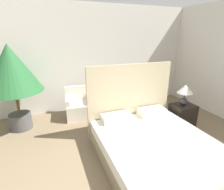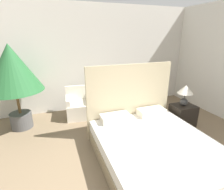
{
  "view_description": "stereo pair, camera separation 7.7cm",
  "coord_description": "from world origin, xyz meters",
  "px_view_note": "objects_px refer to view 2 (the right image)",
  "views": [
    {
      "loc": [
        -1.41,
        -0.76,
        2.11
      ],
      "look_at": [
        0.01,
        2.97,
        0.71
      ],
      "focal_mm": 28.0,
      "sensor_mm": 36.0,
      "label": 1
    },
    {
      "loc": [
        -1.34,
        -0.79,
        2.11
      ],
      "look_at": [
        0.01,
        2.97,
        0.71
      ],
      "focal_mm": 28.0,
      "sensor_mm": 36.0,
      "label": 2
    }
  ],
  "objects_px": {
    "bed": "(153,145)",
    "armchair_near_window_left": "(79,107)",
    "potted_palm": "(12,71)",
    "table_lamp": "(185,92)",
    "nightstand": "(182,116)",
    "armchair_near_window_right": "(116,102)",
    "side_table": "(99,107)"
  },
  "relations": [
    {
      "from": "potted_palm",
      "to": "table_lamp",
      "type": "xyz_separation_m",
      "value": [
        3.57,
        -1.27,
        -0.47
      ]
    },
    {
      "from": "nightstand",
      "to": "bed",
      "type": "bearing_deg",
      "value": -149.7
    },
    {
      "from": "armchair_near_window_left",
      "to": "armchair_near_window_right",
      "type": "relative_size",
      "value": 1.0
    },
    {
      "from": "armchair_near_window_left",
      "to": "nightstand",
      "type": "bearing_deg",
      "value": -27.19
    },
    {
      "from": "armchair_near_window_right",
      "to": "side_table",
      "type": "bearing_deg",
      "value": -172.64
    },
    {
      "from": "nightstand",
      "to": "table_lamp",
      "type": "height_order",
      "value": "table_lamp"
    },
    {
      "from": "bed",
      "to": "nightstand",
      "type": "relative_size",
      "value": 3.95
    },
    {
      "from": "nightstand",
      "to": "table_lamp",
      "type": "distance_m",
      "value": 0.61
    },
    {
      "from": "table_lamp",
      "to": "potted_palm",
      "type": "bearing_deg",
      "value": 160.46
    },
    {
      "from": "table_lamp",
      "to": "side_table",
      "type": "bearing_deg",
      "value": 140.64
    },
    {
      "from": "nightstand",
      "to": "side_table",
      "type": "height_order",
      "value": "nightstand"
    },
    {
      "from": "bed",
      "to": "armchair_near_window_left",
      "type": "height_order",
      "value": "bed"
    },
    {
      "from": "armchair_near_window_right",
      "to": "potted_palm",
      "type": "relative_size",
      "value": 0.41
    },
    {
      "from": "bed",
      "to": "armchair_near_window_right",
      "type": "distance_m",
      "value": 2.15
    },
    {
      "from": "bed",
      "to": "side_table",
      "type": "xyz_separation_m",
      "value": [
        -0.39,
        2.1,
        -0.07
      ]
    },
    {
      "from": "nightstand",
      "to": "side_table",
      "type": "relative_size",
      "value": 1.34
    },
    {
      "from": "bed",
      "to": "armchair_near_window_left",
      "type": "bearing_deg",
      "value": 113.33
    },
    {
      "from": "armchair_near_window_right",
      "to": "table_lamp",
      "type": "distance_m",
      "value": 1.89
    },
    {
      "from": "nightstand",
      "to": "potted_palm",
      "type": "bearing_deg",
      "value": 160.46
    },
    {
      "from": "bed",
      "to": "nightstand",
      "type": "height_order",
      "value": "bed"
    },
    {
      "from": "side_table",
      "to": "potted_palm",
      "type": "bearing_deg",
      "value": -177.38
    },
    {
      "from": "potted_palm",
      "to": "table_lamp",
      "type": "height_order",
      "value": "potted_palm"
    },
    {
      "from": "bed",
      "to": "table_lamp",
      "type": "relative_size",
      "value": 4.56
    },
    {
      "from": "nightstand",
      "to": "table_lamp",
      "type": "relative_size",
      "value": 1.15
    },
    {
      "from": "bed",
      "to": "nightstand",
      "type": "distance_m",
      "value": 1.47
    },
    {
      "from": "armchair_near_window_right",
      "to": "nightstand",
      "type": "height_order",
      "value": "armchair_near_window_right"
    },
    {
      "from": "bed",
      "to": "armchair_near_window_right",
      "type": "xyz_separation_m",
      "value": [
        0.14,
        2.14,
        -0.02
      ]
    },
    {
      "from": "potted_palm",
      "to": "nightstand",
      "type": "xyz_separation_m",
      "value": [
        3.58,
        -1.27,
        -1.08
      ]
    },
    {
      "from": "armchair_near_window_right",
      "to": "potted_palm",
      "type": "distance_m",
      "value": 2.69
    },
    {
      "from": "table_lamp",
      "to": "side_table",
      "type": "height_order",
      "value": "table_lamp"
    },
    {
      "from": "armchair_near_window_left",
      "to": "table_lamp",
      "type": "height_order",
      "value": "table_lamp"
    },
    {
      "from": "side_table",
      "to": "armchair_near_window_left",
      "type": "bearing_deg",
      "value": 175.6
    }
  ]
}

